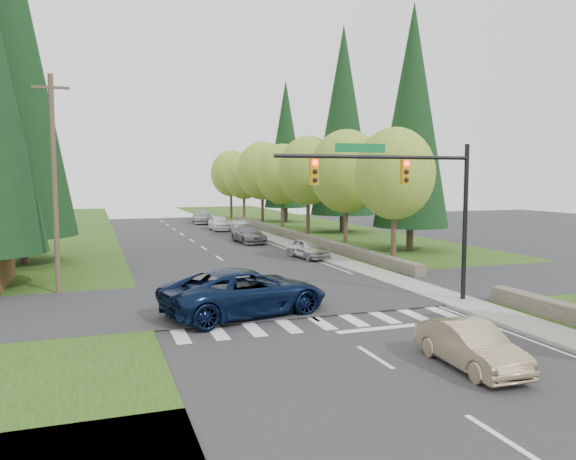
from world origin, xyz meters
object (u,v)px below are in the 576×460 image
sedan_champagne (471,346)px  parked_car_b (249,234)px  parked_car_c (241,228)px  parked_car_a (308,248)px  parked_car_e (202,217)px  suv_navy (246,292)px  parked_car_d (219,223)px

sedan_champagne → parked_car_b: (2.09, 31.65, 0.05)m
parked_car_c → parked_car_b: bearing=-92.8°
sedan_champagne → parked_car_b: 31.72m
parked_car_a → parked_car_e: 30.62m
suv_navy → parked_car_a: (7.93, 13.65, -0.26)m
parked_car_b → sedan_champagne: bearing=-97.2°
parked_car_c → suv_navy: bearing=-98.4°
suv_navy → parked_car_b: suv_navy is taller
parked_car_e → suv_navy: bearing=-92.5°
parked_car_a → parked_car_c: 15.82m
suv_navy → parked_car_b: bearing=-28.9°
sedan_champagne → parked_car_c: parked_car_c is taller
sedan_champagne → suv_navy: size_ratio=0.59×
parked_car_a → parked_car_c: size_ratio=0.95×
suv_navy → parked_car_e: size_ratio=1.25×
parked_car_c → parked_car_d: size_ratio=0.92×
parked_car_c → sedan_champagne: bearing=-88.8°
parked_car_a → parked_car_e: bearing=84.9°
parked_car_a → parked_car_e: parked_car_e is taller
suv_navy → parked_car_d: bearing=-24.0°
sedan_champagne → parked_car_a: 21.97m
parked_car_e → parked_car_b: bearing=-84.1°
parked_car_b → parked_car_e: parked_car_e is taller
sedan_champagne → parked_car_d: parked_car_d is taller
parked_car_d → parked_car_b: bearing=-88.2°
parked_car_b → parked_car_c: parked_car_b is taller
sedan_champagne → parked_car_e: bearing=89.7°
suv_navy → parked_car_c: size_ratio=1.61×
parked_car_a → parked_car_b: bearing=90.3°
suv_navy → parked_car_c: suv_navy is taller
parked_car_e → parked_car_a: bearing=-81.5°
parked_car_a → parked_car_d: (-1.40, 21.31, 0.10)m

